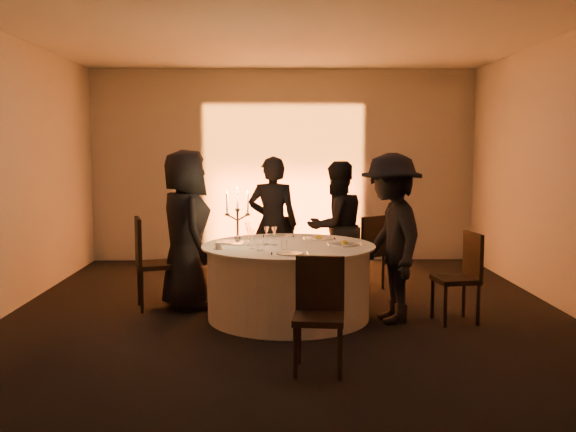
{
  "coord_description": "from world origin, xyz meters",
  "views": [
    {
      "loc": [
        -0.15,
        -6.59,
        1.76
      ],
      "look_at": [
        0.0,
        0.2,
        1.05
      ],
      "focal_mm": 40.0,
      "sensor_mm": 36.0,
      "label": 1
    }
  ],
  "objects_px": {
    "chair_back_left": "(279,246)",
    "chair_right": "(463,272)",
    "coffee_cup": "(219,246)",
    "guest_back_left": "(273,224)",
    "banquet_table": "(288,281)",
    "chair_back_right": "(368,248)",
    "guest_right": "(391,238)",
    "chair_front": "(319,307)",
    "candelabra": "(238,224)",
    "chair_left": "(149,257)",
    "guest_left": "(186,230)",
    "guest_back_right": "(336,227)"
  },
  "relations": [
    {
      "from": "chair_back_right",
      "to": "chair_right",
      "type": "relative_size",
      "value": 1.02
    },
    {
      "from": "guest_left",
      "to": "guest_back_left",
      "type": "distance_m",
      "value": 1.27
    },
    {
      "from": "chair_back_left",
      "to": "guest_back_right",
      "type": "distance_m",
      "value": 0.87
    },
    {
      "from": "banquet_table",
      "to": "chair_back_left",
      "type": "relative_size",
      "value": 1.98
    },
    {
      "from": "chair_left",
      "to": "chair_back_left",
      "type": "xyz_separation_m",
      "value": [
        1.43,
        1.19,
        -0.06
      ]
    },
    {
      "from": "guest_back_right",
      "to": "candelabra",
      "type": "height_order",
      "value": "guest_back_right"
    },
    {
      "from": "banquet_table",
      "to": "chair_front",
      "type": "xyz_separation_m",
      "value": [
        0.21,
        -1.59,
        0.12
      ]
    },
    {
      "from": "chair_back_left",
      "to": "chair_right",
      "type": "relative_size",
      "value": 0.99
    },
    {
      "from": "guest_back_left",
      "to": "guest_back_right",
      "type": "distance_m",
      "value": 0.78
    },
    {
      "from": "chair_back_right",
      "to": "guest_back_left",
      "type": "bearing_deg",
      "value": -31.84
    },
    {
      "from": "chair_back_left",
      "to": "candelabra",
      "type": "height_order",
      "value": "candelabra"
    },
    {
      "from": "banquet_table",
      "to": "chair_front",
      "type": "distance_m",
      "value": 1.6
    },
    {
      "from": "guest_right",
      "to": "coffee_cup",
      "type": "relative_size",
      "value": 15.67
    },
    {
      "from": "chair_front",
      "to": "guest_back_right",
      "type": "xyz_separation_m",
      "value": [
        0.4,
        2.76,
        0.3
      ]
    },
    {
      "from": "chair_back_right",
      "to": "guest_right",
      "type": "bearing_deg",
      "value": 55.39
    },
    {
      "from": "banquet_table",
      "to": "chair_right",
      "type": "height_order",
      "value": "chair_right"
    },
    {
      "from": "chair_back_left",
      "to": "chair_right",
      "type": "height_order",
      "value": "chair_right"
    },
    {
      "from": "chair_left",
      "to": "guest_right",
      "type": "distance_m",
      "value": 2.64
    },
    {
      "from": "chair_back_left",
      "to": "guest_left",
      "type": "bearing_deg",
      "value": 51.18
    },
    {
      "from": "guest_back_left",
      "to": "chair_right",
      "type": "bearing_deg",
      "value": 150.02
    },
    {
      "from": "chair_right",
      "to": "guest_right",
      "type": "relative_size",
      "value": 0.53
    },
    {
      "from": "chair_back_left",
      "to": "guest_back_left",
      "type": "relative_size",
      "value": 0.54
    },
    {
      "from": "chair_left",
      "to": "candelabra",
      "type": "bearing_deg",
      "value": -129.12
    },
    {
      "from": "chair_right",
      "to": "guest_back_left",
      "type": "relative_size",
      "value": 0.55
    },
    {
      "from": "guest_right",
      "to": "coffee_cup",
      "type": "bearing_deg",
      "value": -95.36
    },
    {
      "from": "guest_back_left",
      "to": "guest_right",
      "type": "bearing_deg",
      "value": 137.61
    },
    {
      "from": "banquet_table",
      "to": "chair_left",
      "type": "xyz_separation_m",
      "value": [
        -1.52,
        0.4,
        0.19
      ]
    },
    {
      "from": "banquet_table",
      "to": "chair_back_right",
      "type": "distance_m",
      "value": 1.69
    },
    {
      "from": "guest_right",
      "to": "coffee_cup",
      "type": "xyz_separation_m",
      "value": [
        -1.74,
        -0.11,
        -0.06
      ]
    },
    {
      "from": "banquet_table",
      "to": "chair_front",
      "type": "height_order",
      "value": "chair_front"
    },
    {
      "from": "chair_back_right",
      "to": "guest_back_left",
      "type": "height_order",
      "value": "guest_back_left"
    },
    {
      "from": "banquet_table",
      "to": "guest_left",
      "type": "distance_m",
      "value": 1.3
    },
    {
      "from": "banquet_table",
      "to": "guest_back_right",
      "type": "bearing_deg",
      "value": 62.33
    },
    {
      "from": "guest_right",
      "to": "chair_back_right",
      "type": "bearing_deg",
      "value": 171.68
    },
    {
      "from": "chair_back_right",
      "to": "chair_front",
      "type": "xyz_separation_m",
      "value": [
        -0.82,
        -2.92,
        -0.02
      ]
    },
    {
      "from": "guest_back_left",
      "to": "guest_left",
      "type": "bearing_deg",
      "value": 48.21
    },
    {
      "from": "guest_back_left",
      "to": "guest_right",
      "type": "xyz_separation_m",
      "value": [
        1.21,
        -1.43,
        0.02
      ]
    },
    {
      "from": "chair_back_right",
      "to": "chair_front",
      "type": "distance_m",
      "value": 3.03
    },
    {
      "from": "chair_front",
      "to": "candelabra",
      "type": "relative_size",
      "value": 1.45
    },
    {
      "from": "coffee_cup",
      "to": "guest_back_left",
      "type": "bearing_deg",
      "value": 70.75
    },
    {
      "from": "chair_right",
      "to": "chair_back_right",
      "type": "bearing_deg",
      "value": -161.9
    },
    {
      "from": "banquet_table",
      "to": "chair_back_right",
      "type": "height_order",
      "value": "chair_back_right"
    },
    {
      "from": "chair_front",
      "to": "guest_left",
      "type": "distance_m",
      "value": 2.45
    },
    {
      "from": "banquet_table",
      "to": "coffee_cup",
      "type": "bearing_deg",
      "value": -159.11
    },
    {
      "from": "coffee_cup",
      "to": "candelabra",
      "type": "height_order",
      "value": "candelabra"
    },
    {
      "from": "guest_back_left",
      "to": "guest_right",
      "type": "height_order",
      "value": "guest_right"
    },
    {
      "from": "chair_left",
      "to": "guest_right",
      "type": "xyz_separation_m",
      "value": [
        2.56,
        -0.56,
        0.29
      ]
    },
    {
      "from": "banquet_table",
      "to": "chair_left",
      "type": "height_order",
      "value": "chair_left"
    },
    {
      "from": "chair_back_right",
      "to": "guest_back_right",
      "type": "height_order",
      "value": "guest_back_right"
    },
    {
      "from": "guest_back_right",
      "to": "banquet_table",
      "type": "bearing_deg",
      "value": 34.66
    }
  ]
}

